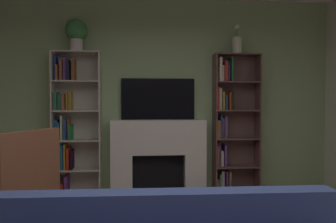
{
  "coord_description": "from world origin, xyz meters",
  "views": [
    {
      "loc": [
        -0.31,
        -2.28,
        1.36
      ],
      "look_at": [
        0.0,
        1.08,
        1.26
      ],
      "focal_mm": 36.31,
      "sensor_mm": 36.0,
      "label": 1
    }
  ],
  "objects": [
    {
      "name": "bookshelf_left",
      "position": [
        -1.22,
        2.58,
        1.02
      ],
      "size": [
        0.66,
        0.29,
        2.05
      ],
      "color": "beige",
      "rests_on": "ground_plane"
    },
    {
      "name": "tv",
      "position": [
        0.0,
        2.66,
        1.4
      ],
      "size": [
        1.06,
        0.06,
        0.59
      ],
      "primitive_type": "cube",
      "color": "black",
      "rests_on": "fireplace"
    },
    {
      "name": "wall_back_accent",
      "position": [
        0.0,
        2.72,
        1.43
      ],
      "size": [
        5.27,
        0.06,
        2.86
      ],
      "primitive_type": "cube",
      "color": "#96B57E",
      "rests_on": "ground_plane"
    },
    {
      "name": "bookshelf_right",
      "position": [
        1.06,
        2.59,
        1.02
      ],
      "size": [
        0.66,
        0.27,
        2.05
      ],
      "color": "brown",
      "rests_on": "ground_plane"
    },
    {
      "name": "vase_with_flowers",
      "position": [
        1.14,
        2.54,
        2.19
      ],
      "size": [
        0.14,
        0.14,
        0.42
      ],
      "color": "beige",
      "rests_on": "bookshelf_right"
    },
    {
      "name": "armchair",
      "position": [
        -1.38,
        0.76,
        0.57
      ],
      "size": [
        0.85,
        0.89,
        1.12
      ],
      "color": "brown",
      "rests_on": "ground_plane"
    },
    {
      "name": "fireplace",
      "position": [
        0.0,
        2.57,
        0.58
      ],
      "size": [
        1.46,
        0.54,
        1.1
      ],
      "color": "white",
      "rests_on": "ground_plane"
    },
    {
      "name": "potted_plant",
      "position": [
        -1.14,
        2.54,
        2.31
      ],
      "size": [
        0.31,
        0.31,
        0.45
      ],
      "color": "beige",
      "rests_on": "bookshelf_left"
    }
  ]
}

